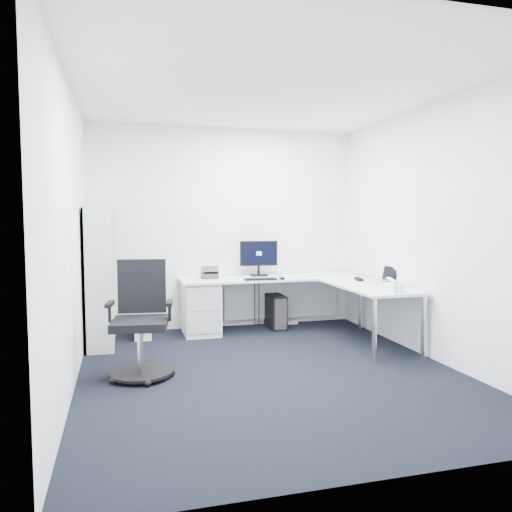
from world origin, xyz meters
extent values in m
plane|color=black|center=(0.00, 0.00, 0.00)|extent=(4.20, 4.20, 0.00)
plane|color=white|center=(0.00, 0.00, 2.70)|extent=(4.20, 4.20, 0.00)
cube|color=white|center=(0.00, 2.10, 1.35)|extent=(3.60, 0.02, 2.70)
cube|color=white|center=(0.00, -2.10, 1.35)|extent=(3.60, 0.02, 2.70)
cube|color=white|center=(-1.80, 0.00, 1.35)|extent=(0.02, 4.20, 2.70)
cube|color=white|center=(1.80, 0.00, 1.35)|extent=(0.02, 4.20, 2.70)
cube|color=silver|center=(-0.40, 1.72, 0.34)|extent=(0.45, 0.56, 0.69)
cube|color=black|center=(0.64, 1.82, 0.23)|extent=(0.21, 0.46, 0.45)
cube|color=beige|center=(-1.14, 1.74, 0.21)|extent=(0.21, 0.45, 0.42)
cube|color=white|center=(0.82, 1.98, 0.02)|extent=(0.36, 0.06, 0.04)
cube|color=black|center=(0.33, 1.48, 0.72)|extent=(0.41, 0.16, 0.02)
cube|color=black|center=(0.60, 1.45, 0.72)|extent=(0.06, 0.10, 0.03)
cube|color=white|center=(1.30, 0.73, 0.71)|extent=(0.18, 0.42, 0.01)
sphere|color=#D95213|center=(1.47, 0.29, 0.75)|extent=(0.09, 0.09, 0.09)
cube|color=white|center=(1.40, 0.14, 0.75)|extent=(0.16, 0.27, 0.09)
camera|label=1|loc=(-1.38, -4.57, 1.52)|focal=35.00mm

